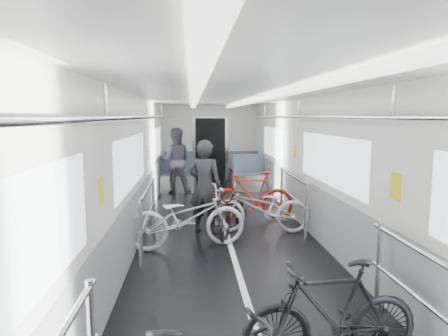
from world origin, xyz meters
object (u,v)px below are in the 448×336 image
object	(u,v)px
bike_left_far	(187,217)
person_standing	(205,187)
person_seated	(175,161)
bike_right_far	(252,195)
bike_aisle	(233,210)
bike_right_mid	(261,208)
bike_right_near	(331,315)

from	to	relation	value
bike_left_far	person_standing	size ratio (longest dim) A/B	1.12
person_standing	person_seated	distance (m)	3.83
bike_right_far	bike_aisle	distance (m)	1.09
bike_right_far	bike_aisle	bearing A→B (deg)	-17.46
bike_right_far	bike_right_mid	bearing A→B (deg)	9.27
bike_right_mid	person_standing	bearing A→B (deg)	-88.07
bike_right_near	bike_right_mid	distance (m)	3.84
bike_right_mid	person_standing	size ratio (longest dim) A/B	1.04
bike_right_mid	bike_aisle	bearing A→B (deg)	-80.87
person_standing	bike_left_far	bearing A→B (deg)	88.33
bike_right_mid	bike_aisle	distance (m)	0.49
bike_left_far	bike_aisle	distance (m)	1.06
bike_left_far	bike_right_near	xyz separation A→B (m)	(1.20, -3.13, -0.03)
bike_right_mid	person_seated	xyz separation A→B (m)	(-1.64, 3.85, 0.42)
bike_right_far	person_seated	bearing A→B (deg)	-141.24
bike_right_near	bike_aisle	size ratio (longest dim) A/B	0.93
bike_right_mid	bike_right_far	world-z (taller)	bike_right_far
person_standing	bike_right_near	bearing A→B (deg)	122.38
bike_aisle	person_standing	size ratio (longest dim) A/B	0.98
person_standing	person_seated	bearing A→B (deg)	-60.61
bike_left_far	person_seated	world-z (taller)	person_seated
bike_right_mid	bike_aisle	world-z (taller)	bike_right_mid
bike_left_far	bike_right_far	size ratio (longest dim) A/B	1.15
bike_right_near	person_standing	size ratio (longest dim) A/B	0.91
bike_right_mid	bike_aisle	xyz separation A→B (m)	(-0.49, -0.02, -0.03)
bike_right_near	person_seated	distance (m)	7.86
bike_right_far	person_seated	distance (m)	3.35
bike_right_near	bike_right_mid	bearing A→B (deg)	173.98
bike_right_mid	person_standing	xyz separation A→B (m)	(-0.98, 0.08, 0.38)
bike_right_near	bike_right_far	bearing A→B (deg)	174.25
bike_left_far	bike_right_mid	bearing A→B (deg)	-71.70
bike_right_mid	person_standing	world-z (taller)	person_standing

